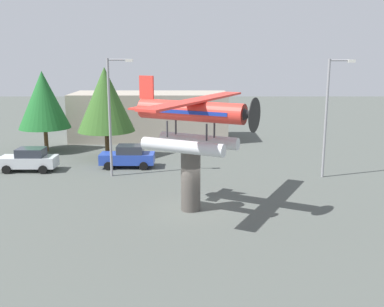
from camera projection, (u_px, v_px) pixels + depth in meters
ground_plane at (192, 210)px, 26.00m from camera, size 140.00×140.00×0.00m
display_pedestal at (192, 180)px, 25.62m from camera, size 1.10×1.10×3.51m
floatplane_monument at (194, 120)px, 24.83m from camera, size 7.13×9.79×4.00m
car_near_silver at (30, 159)px, 34.45m from camera, size 4.20×2.02×1.76m
car_mid_blue at (129, 156)px, 35.51m from camera, size 4.20×2.02×1.76m
streetlight_primary at (113, 110)px, 32.16m from camera, size 1.84×0.28×8.40m
streetlight_secondary at (330, 110)px, 31.84m from camera, size 1.84×0.28×8.37m
storefront_building at (151, 116)px, 46.98m from camera, size 15.73×6.09×4.79m
tree_west at (45, 100)px, 40.62m from camera, size 4.60×4.60×7.24m
tree_east at (107, 100)px, 37.75m from camera, size 4.79×4.79×7.65m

